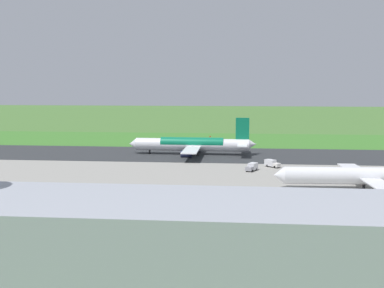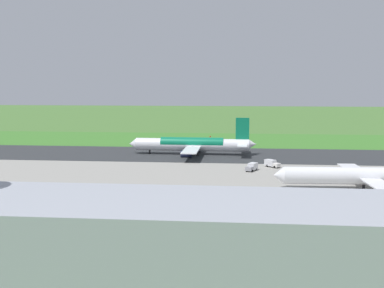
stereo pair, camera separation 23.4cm
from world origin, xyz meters
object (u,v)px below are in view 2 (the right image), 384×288
Objects in this scene: airliner_parked_near at (365,176)px; service_truck_baggage at (272,163)px; traffic_cone_orange at (196,141)px; terminal_building at (135,246)px; service_truck_fuel at (252,167)px; airliner_main at (193,144)px; no_stopping_sign at (210,138)px.

service_truck_baggage is at bearing -53.93° from airliner_parked_near.
service_truck_baggage is 74.50m from traffic_cone_orange.
airliner_parked_near is at bearing -126.18° from terminal_building.
service_truck_baggage is 0.93× the size of service_truck_fuel.
airliner_parked_near is at bearing 126.07° from service_truck_baggage.
airliner_main is 9.41× the size of service_truck_baggage.
no_stopping_sign is (-1.78, -171.37, -5.90)m from terminal_building.
service_truck_baggage is at bearing 116.34° from traffic_cone_orange.
service_truck_fuel reaches higher than traffic_cone_orange.
terminal_building is 33.22× the size of no_stopping_sign.
service_truck_fuel is at bearing 109.01° from traffic_cone_orange.
airliner_main is at bearing 83.26° from no_stopping_sign.
airliner_parked_near is at bearing 115.81° from no_stopping_sign.
airliner_main is at bearing -88.49° from terminal_building.
no_stopping_sign is at bearing -76.63° from service_truck_fuel.
airliner_parked_near is 39.60m from service_truck_fuel.
terminal_building is at bearing 91.87° from traffic_cone_orange.
service_truck_fuel is at bearing -38.59° from airliner_parked_near.
airliner_main is at bearing 93.02° from traffic_cone_orange.
airliner_parked_near is at bearing 119.72° from traffic_cone_orange.
service_truck_baggage is (-27.54, -101.86, -6.19)m from terminal_building.
service_truck_baggage is (-30.90, 26.02, -2.95)m from airliner_main.
no_stopping_sign is at bearing -96.74° from airliner_main.
airliner_parked_near is 39.88m from service_truck_baggage.
airliner_main is 98.23× the size of traffic_cone_orange.
no_stopping_sign is (18.31, -77.03, 0.28)m from service_truck_fuel.
traffic_cone_orange is (7.29, 2.75, -1.41)m from no_stopping_sign.
traffic_cone_orange is at bearing -86.98° from airliner_main.
terminal_building is at bearing 91.51° from airliner_main.
airliner_main reaches higher than airliner_parked_near.
service_truck_fuel is 78.58m from traffic_cone_orange.
service_truck_fuel is at bearing -102.02° from terminal_building.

